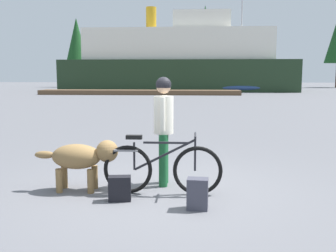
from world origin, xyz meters
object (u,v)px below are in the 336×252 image
dog (82,157)px  ferry_boat (179,62)px  sailboat_moored (240,87)px  handbag_pannier (120,188)px  bicycle (162,168)px  backpack (198,194)px  person_cyclist (164,120)px

dog → ferry_boat: 37.07m
ferry_boat → sailboat_moored: sailboat_moored is taller
handbag_pannier → dog: bearing=146.3°
handbag_pannier → sailboat_moored: bearing=80.9°
bicycle → dog: 1.26m
bicycle → backpack: size_ratio=4.25×
bicycle → person_cyclist: size_ratio=1.02×
backpack → sailboat_moored: size_ratio=0.04×
ferry_boat → sailboat_moored: (6.24, -2.66, -2.62)m
dog → backpack: size_ratio=3.11×
backpack → bicycle: bearing=130.4°
sailboat_moored → backpack: bearing=-97.2°
dog → sailboat_moored: (6.22, 34.32, -0.02)m
person_cyclist → ferry_boat: (-1.26, 36.55, 2.05)m
person_cyclist → ferry_boat: bearing=92.0°
dog → handbag_pannier: 0.88m
handbag_pannier → sailboat_moored: sailboat_moored is taller
backpack → ferry_boat: size_ratio=0.02×
backpack → dog: bearing=157.7°
person_cyclist → backpack: 1.54m
person_cyclist → sailboat_moored: size_ratio=0.18×
person_cyclist → sailboat_moored: 34.26m
backpack → sailboat_moored: 35.33m
sailboat_moored → bicycle: bearing=-98.2°
handbag_pannier → sailboat_moored: size_ratio=0.04×
person_cyclist → handbag_pannier: (-0.56, -0.87, -0.89)m
bicycle → handbag_pannier: bearing=-148.7°
bicycle → dog: size_ratio=1.37×
dog → ferry_boat: (-0.03, 36.98, 2.59)m
handbag_pannier → person_cyclist: bearing=57.2°
dog → handbag_pannier: bearing=-33.7°
person_cyclist → ferry_boat: size_ratio=0.07×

